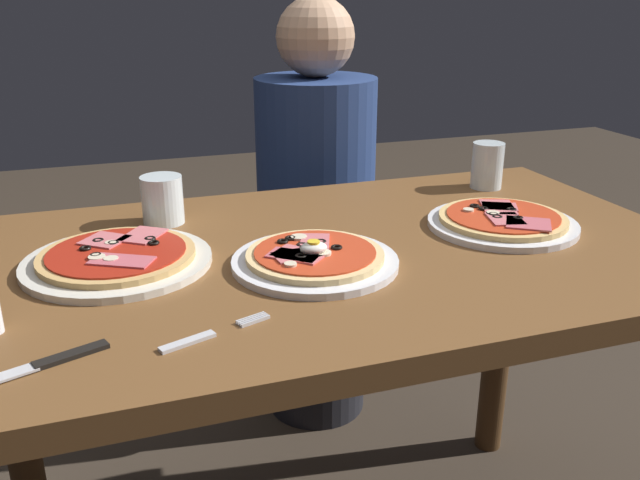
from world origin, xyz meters
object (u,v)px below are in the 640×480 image
Objects in this scene: pizza_foreground at (315,258)px; fork at (207,335)px; diner_person at (316,231)px; pizza_across_right at (503,221)px; dining_table at (330,314)px; water_glass_far at (487,168)px; knife at (39,365)px; pizza_across_left at (118,258)px; water_glass_near at (163,203)px.

fork is at bearing -138.42° from pizza_foreground.
fork is 1.03m from diner_person.
pizza_across_right is at bearing 22.23° from fork.
water_glass_far reaches higher than dining_table.
pizza_foreground is at bearing 71.55° from diner_person.
dining_table is 0.54m from water_glass_far.
dining_table is at bearing 73.72° from diner_person.
diner_person is (0.24, 0.72, -0.23)m from pizza_foreground.
water_glass_far is at bearing 28.77° from knife.
pizza_across_left is 0.25× the size of diner_person.
knife reaches higher than fork.
water_glass_far reaches higher than pizza_foreground.
diner_person is at bearing 73.72° from dining_table.
pizza_foreground is 0.27m from fork.
pizza_foreground reaches higher than dining_table.
water_glass_near is (-0.59, 0.23, 0.03)m from pizza_across_right.
pizza_foreground is 2.66× the size of water_glass_far.
pizza_across_left is at bearing 161.04° from pizza_foreground.
fork is 0.81× the size of knife.
water_glass_near is at bearing 63.42° from pizza_across_left.
water_glass_far is (0.50, 0.31, 0.03)m from pizza_foreground.
water_glass_near reaches higher than knife.
diner_person is (0.45, 0.43, -0.25)m from water_glass_near.
dining_table is 6.78× the size of knife.
water_glass_far is 1.04m from knife.
fork is 0.20m from knife.
knife reaches higher than dining_table.
fork is at bearing -145.42° from water_glass_far.
pizza_across_right is 0.23× the size of diner_person.
diner_person reaches higher than pizza_across_right.
pizza_across_left is (-0.35, 0.04, 0.14)m from dining_table.
pizza_foreground is 0.45m from knife.
diner_person is at bearing 63.80° from fork.
pizza_foreground is 0.80m from diner_person.
fork reaches higher than dining_table.
water_glass_far is 0.09× the size of diner_person.
dining_table is 0.38m from water_glass_near.
diner_person is at bearing 48.95° from pizza_across_left.
water_glass_near is at bearing 158.91° from pizza_across_right.
pizza_across_right is 0.27m from water_glass_far.
water_glass_far reaches higher than fork.
knife is (-0.20, -0.48, -0.04)m from water_glass_near.
diner_person is (0.65, 0.92, -0.22)m from knife.
knife is at bearing -162.30° from pizza_across_right.
water_glass_far is at bearing 28.13° from dining_table.
knife is (-0.91, -0.50, -0.04)m from water_glass_far.
knife is at bearing -176.88° from fork.
pizza_across_right is at bearing 17.70° from knife.
water_glass_near is 0.71m from water_glass_far.
knife is at bearing 54.81° from diner_person.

